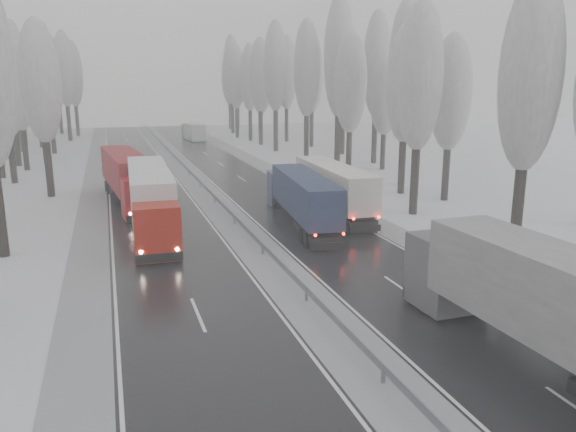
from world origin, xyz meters
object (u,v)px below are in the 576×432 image
truck_blue_box (301,195)px  truck_red_red (127,175)px  truck_grey_tarp (562,308)px  truck_cream_box (329,184)px  box_truck_distant (193,132)px  truck_red_white (151,196)px

truck_blue_box → truck_red_red: truck_red_red is taller
truck_grey_tarp → truck_blue_box: bearing=91.4°
truck_cream_box → box_truck_distant: (-1.68, 62.57, -0.75)m
truck_grey_tarp → box_truck_distant: (0.44, 89.64, -1.06)m
box_truck_distant → truck_red_red: 55.71m
truck_blue_box → truck_cream_box: bearing=47.6°
box_truck_distant → truck_cream_box: bearing=-94.3°
truck_blue_box → box_truck_distant: bearing=94.3°
truck_grey_tarp → truck_blue_box: size_ratio=1.17×
truck_blue_box → box_truck_distant: truck_blue_box is taller
truck_red_red → box_truck_distant: bearing=70.1°
truck_red_white → truck_cream_box: bearing=8.7°
truck_blue_box → truck_red_white: (-10.71, 1.34, 0.31)m
truck_red_red → truck_blue_box: bearing=-50.2°
truck_grey_tarp → truck_cream_box: truck_grey_tarp is taller
truck_grey_tarp → truck_blue_box: truck_grey_tarp is taller
truck_red_red → truck_grey_tarp: bearing=-75.3°
truck_cream_box → truck_red_white: (-14.20, -1.77, 0.23)m
truck_cream_box → truck_red_red: (-15.38, 8.58, 0.18)m
truck_red_white → truck_grey_tarp: bearing=-62.9°
truck_grey_tarp → box_truck_distant: size_ratio=2.07×
truck_blue_box → box_truck_distant: (1.81, 65.69, -0.67)m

